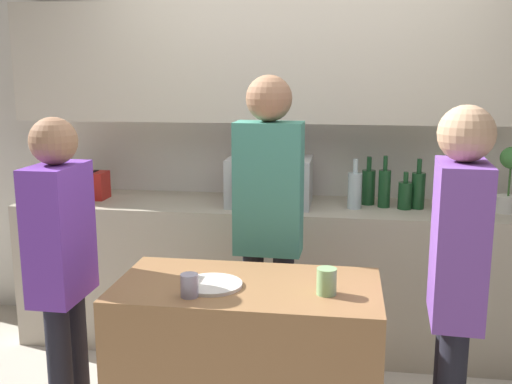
{
  "coord_description": "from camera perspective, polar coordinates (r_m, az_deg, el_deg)",
  "views": [
    {
      "loc": [
        0.28,
        -2.3,
        1.78
      ],
      "look_at": [
        -0.11,
        0.34,
        1.23
      ],
      "focal_mm": 42.0,
      "sensor_mm": 36.0,
      "label": 1
    }
  ],
  "objects": [
    {
      "name": "person_center",
      "position": [
        3.06,
        1.2,
        -2.11
      ],
      "size": [
        0.35,
        0.23,
        1.76
      ],
      "rotation": [
        0.0,
        0.0,
        -3.17
      ],
      "color": "black",
      "rests_on": "ground_plane"
    },
    {
      "name": "bottle_3",
      "position": [
        3.77,
        14.01,
        -0.27
      ],
      "size": [
        0.09,
        0.09,
        0.23
      ],
      "color": "#194723",
      "rests_on": "back_counter"
    },
    {
      "name": "person_right",
      "position": [
        2.51,
        18.54,
        -7.56
      ],
      "size": [
        0.22,
        0.35,
        1.65
      ],
      "rotation": [
        0.0,
        0.0,
        1.51
      ],
      "color": "black",
      "rests_on": "ground_plane"
    },
    {
      "name": "microwave",
      "position": [
        3.77,
        1.32,
        1.03
      ],
      "size": [
        0.52,
        0.39,
        0.3
      ],
      "color": "#B7BABC",
      "rests_on": "back_counter"
    },
    {
      "name": "bottle_0",
      "position": [
        3.72,
        9.39,
        0.22
      ],
      "size": [
        0.09,
        0.09,
        0.31
      ],
      "color": "silver",
      "rests_on": "back_counter"
    },
    {
      "name": "cup_1",
      "position": [
        2.44,
        -6.36,
        -8.84
      ],
      "size": [
        0.07,
        0.07,
        0.09
      ],
      "color": "#A39EB7",
      "rests_on": "kitchen_island"
    },
    {
      "name": "potted_plant",
      "position": [
        3.86,
        23.0,
        1.07
      ],
      "size": [
        0.14,
        0.14,
        0.4
      ],
      "color": "silver",
      "rests_on": "back_counter"
    },
    {
      "name": "back_wall",
      "position": [
        3.98,
        4.48,
        8.07
      ],
      "size": [
        6.4,
        0.4,
        2.7
      ],
      "color": "silver",
      "rests_on": "ground_plane"
    },
    {
      "name": "person_left",
      "position": [
        2.83,
        -18.02,
        -6.35
      ],
      "size": [
        0.21,
        0.34,
        1.58
      ],
      "rotation": [
        0.0,
        0.0,
        -1.59
      ],
      "color": "black",
      "rests_on": "ground_plane"
    },
    {
      "name": "cup_0",
      "position": [
        2.47,
        6.74,
        -8.45
      ],
      "size": [
        0.08,
        0.08,
        0.11
      ],
      "color": "#8CC17C",
      "rests_on": "kitchen_island"
    },
    {
      "name": "bottle_1",
      "position": [
        3.85,
        10.65,
        0.54
      ],
      "size": [
        0.08,
        0.08,
        0.31
      ],
      "color": "#194723",
      "rests_on": "back_counter"
    },
    {
      "name": "plate_on_island",
      "position": [
        2.56,
        -4.24,
        -8.78
      ],
      "size": [
        0.26,
        0.26,
        0.01
      ],
      "color": "white",
      "rests_on": "kitchen_island"
    },
    {
      "name": "toaster",
      "position": [
        4.12,
        -15.76,
        0.64
      ],
      "size": [
        0.26,
        0.16,
        0.18
      ],
      "color": "#B21E19",
      "rests_on": "back_counter"
    },
    {
      "name": "kitchen_island",
      "position": [
        2.77,
        -0.81,
        -17.32
      ],
      "size": [
        1.13,
        0.59,
        0.88
      ],
      "color": "#996B42",
      "rests_on": "ground_plane"
    },
    {
      "name": "bottle_2",
      "position": [
        3.79,
        12.13,
        0.41
      ],
      "size": [
        0.08,
        0.08,
        0.32
      ],
      "color": "#194723",
      "rests_on": "back_counter"
    },
    {
      "name": "bottle_5",
      "position": [
        3.73,
        17.09,
        -0.03
      ],
      "size": [
        0.06,
        0.06,
        0.32
      ],
      "color": "#472814",
      "rests_on": "back_counter"
    },
    {
      "name": "bottle_4",
      "position": [
        3.8,
        15.18,
        0.22
      ],
      "size": [
        0.08,
        0.08,
        0.31
      ],
      "color": "#194723",
      "rests_on": "back_counter"
    },
    {
      "name": "back_counter",
      "position": [
        3.93,
        3.95,
        -7.92
      ],
      "size": [
        3.6,
        0.62,
        0.94
      ],
      "color": "#B7AD99",
      "rests_on": "ground_plane"
    }
  ]
}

